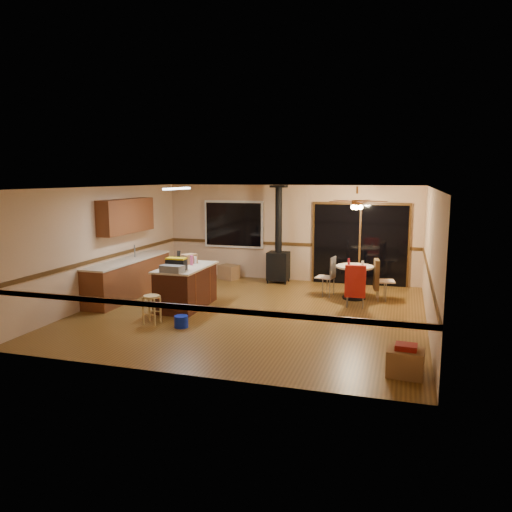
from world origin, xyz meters
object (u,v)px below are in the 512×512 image
at_px(toolbox_black, 176,265).
at_px(box_corner_a, 405,362).
at_px(blue_bucket, 181,322).
at_px(kitchen_island, 186,287).
at_px(chair_right, 378,275).
at_px(chair_left, 329,272).
at_px(chair_near, 355,281).
at_px(bar_stool, 152,310).
at_px(dining_table, 354,276).
at_px(box_corner_b, 405,356).
at_px(toolbox_grey, 172,269).
at_px(box_under_window, 229,272).
at_px(wood_stove, 278,256).

relative_size(toolbox_black, box_corner_a, 0.81).
bearing_deg(blue_bucket, box_corner_a, -16.48).
distance_m(kitchen_island, chair_right, 4.36).
height_order(chair_left, chair_near, same).
relative_size(toolbox_black, blue_bucket, 1.55).
relative_size(bar_stool, chair_near, 0.80).
height_order(dining_table, box_corner_b, dining_table).
bearing_deg(chair_right, box_corner_b, -81.03).
distance_m(toolbox_black, blue_bucket, 1.42).
bearing_deg(kitchen_island, chair_left, 33.63).
bearing_deg(bar_stool, box_corner_b, -10.32).
height_order(kitchen_island, blue_bucket, kitchen_island).
bearing_deg(bar_stool, toolbox_grey, 79.51).
bearing_deg(chair_left, toolbox_black, -140.59).
distance_m(toolbox_black, chair_right, 4.59).
bearing_deg(blue_bucket, toolbox_black, 119.15).
height_order(bar_stool, box_under_window, bar_stool).
distance_m(dining_table, box_corner_a, 4.58).
height_order(wood_stove, chair_right, wood_stove).
bearing_deg(bar_stool, chair_left, 47.87).
bearing_deg(box_under_window, toolbox_grey, -87.76).
distance_m(blue_bucket, chair_right, 4.74).
height_order(wood_stove, box_corner_b, wood_stove).
xyz_separation_m(blue_bucket, box_corner_a, (4.07, -1.20, 0.08)).
height_order(chair_right, box_corner_b, chair_right).
height_order(chair_left, chair_right, same).
bearing_deg(wood_stove, toolbox_grey, -108.84).
bearing_deg(kitchen_island, toolbox_grey, -88.13).
bearing_deg(chair_left, toolbox_grey, -137.49).
xyz_separation_m(chair_near, box_corner_a, (1.06, -3.53, -0.40)).
distance_m(blue_bucket, dining_table, 4.35).
bearing_deg(blue_bucket, bar_stool, 176.19).
bearing_deg(dining_table, blue_bucket, -132.10).
height_order(kitchen_island, toolbox_black, toolbox_black).
bearing_deg(box_under_window, kitchen_island, -87.67).
relative_size(chair_left, box_under_window, 1.04).
bearing_deg(blue_bucket, chair_left, 55.01).
distance_m(dining_table, chair_left, 0.60).
distance_m(toolbox_grey, box_under_window, 3.87).
bearing_deg(toolbox_black, box_corner_a, -25.18).
bearing_deg(box_under_window, box_corner_a, -50.39).
distance_m(chair_near, box_corner_a, 3.71).
relative_size(bar_stool, dining_table, 0.65).
relative_size(kitchen_island, chair_near, 2.40).
relative_size(kitchen_island, toolbox_grey, 3.63).
xyz_separation_m(toolbox_black, box_corner_b, (4.60, -1.77, -0.86)).
relative_size(wood_stove, toolbox_black, 6.14).
distance_m(toolbox_grey, chair_near, 3.89).
distance_m(blue_bucket, box_corner_b, 4.14).
xyz_separation_m(bar_stool, chair_near, (3.64, 2.29, 0.32)).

